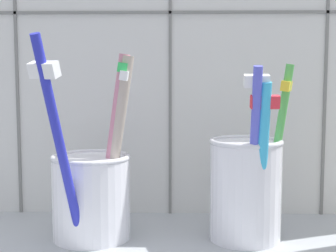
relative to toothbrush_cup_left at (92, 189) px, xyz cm
name	(u,v)px	position (x,y,z in cm)	size (l,w,h in cm)	color
tile_wall_back	(170,19)	(6.83, 9.62, 15.95)	(64.00, 2.20, 45.00)	silver
toothbrush_cup_left	(92,189)	(0.00, 0.00, 0.00)	(7.66, 11.87, 18.05)	white
toothbrush_cup_right	(247,185)	(13.88, 0.03, 0.46)	(7.30, 7.32, 15.78)	white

